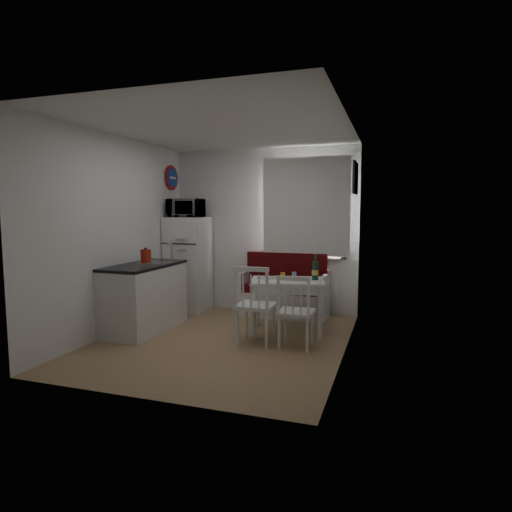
# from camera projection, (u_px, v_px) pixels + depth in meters

# --- Properties ---
(floor) EXTENTS (3.00, 3.50, 0.02)m
(floor) POSITION_uv_depth(u_px,v_px,m) (223.00, 341.00, 5.34)
(floor) COLOR #9F7E54
(floor) RESTS_ON ground
(ceiling) EXTENTS (3.00, 3.50, 0.02)m
(ceiling) POSITION_uv_depth(u_px,v_px,m) (221.00, 127.00, 5.06)
(ceiling) COLOR white
(ceiling) RESTS_ON wall_back
(wall_back) EXTENTS (3.00, 0.02, 2.60)m
(wall_back) POSITION_uv_depth(u_px,v_px,m) (264.00, 231.00, 6.85)
(wall_back) COLOR white
(wall_back) RESTS_ON floor
(wall_front) EXTENTS (3.00, 0.02, 2.60)m
(wall_front) POSITION_uv_depth(u_px,v_px,m) (140.00, 249.00, 3.55)
(wall_front) COLOR white
(wall_front) RESTS_ON floor
(wall_left) EXTENTS (0.02, 3.50, 2.60)m
(wall_left) POSITION_uv_depth(u_px,v_px,m) (117.00, 235.00, 5.66)
(wall_left) COLOR white
(wall_left) RESTS_ON floor
(wall_right) EXTENTS (0.02, 3.50, 2.60)m
(wall_right) POSITION_uv_depth(u_px,v_px,m) (347.00, 239.00, 4.74)
(wall_right) COLOR white
(wall_right) RESTS_ON floor
(window) EXTENTS (1.22, 0.06, 1.47)m
(window) POSITION_uv_depth(u_px,v_px,m) (307.00, 210.00, 6.58)
(window) COLOR silver
(window) RESTS_ON wall_back
(curtain) EXTENTS (1.35, 0.02, 1.50)m
(curtain) POSITION_uv_depth(u_px,v_px,m) (306.00, 207.00, 6.51)
(curtain) COLOR white
(curtain) RESTS_ON wall_back
(kitchen_counter) EXTENTS (0.62, 1.32, 1.16)m
(kitchen_counter) POSITION_uv_depth(u_px,v_px,m) (145.00, 297.00, 5.81)
(kitchen_counter) COLOR silver
(kitchen_counter) RESTS_ON floor
(wall_sign) EXTENTS (0.03, 0.40, 0.40)m
(wall_sign) POSITION_uv_depth(u_px,v_px,m) (172.00, 178.00, 6.94)
(wall_sign) COLOR navy
(wall_sign) RESTS_ON wall_left
(picture_frame) EXTENTS (0.04, 0.52, 0.42)m
(picture_frame) POSITION_uv_depth(u_px,v_px,m) (355.00, 178.00, 5.71)
(picture_frame) COLOR black
(picture_frame) RESTS_ON wall_right
(bench) EXTENTS (1.35, 0.52, 0.96)m
(bench) POSITION_uv_depth(u_px,v_px,m) (284.00, 295.00, 6.61)
(bench) COLOR silver
(bench) RESTS_ON floor
(dining_table) EXTENTS (1.08, 0.87, 0.71)m
(dining_table) POSITION_uv_depth(u_px,v_px,m) (287.00, 286.00, 5.65)
(dining_table) COLOR silver
(dining_table) RESTS_ON floor
(chair_left) EXTENTS (0.46, 0.44, 0.52)m
(chair_left) POSITION_uv_depth(u_px,v_px,m) (253.00, 297.00, 5.09)
(chair_left) COLOR silver
(chair_left) RESTS_ON floor
(chair_right) EXTENTS (0.41, 0.40, 0.47)m
(chair_right) POSITION_uv_depth(u_px,v_px,m) (294.00, 304.00, 4.95)
(chair_right) COLOR silver
(chair_right) RESTS_ON floor
(fridge) EXTENTS (0.61, 0.61, 1.51)m
(fridge) POSITION_uv_depth(u_px,v_px,m) (188.00, 264.00, 6.95)
(fridge) COLOR white
(fridge) RESTS_ON floor
(microwave) EXTENTS (0.53, 0.36, 0.29)m
(microwave) POSITION_uv_depth(u_px,v_px,m) (186.00, 208.00, 6.80)
(microwave) COLOR white
(microwave) RESTS_ON fridge
(kettle) EXTENTS (0.17, 0.17, 0.22)m
(kettle) POSITION_uv_depth(u_px,v_px,m) (146.00, 256.00, 5.70)
(kettle) COLOR #AC230D
(kettle) RESTS_ON kitchen_counter
(wine_bottle) EXTENTS (0.09, 0.09, 0.34)m
(wine_bottle) POSITION_uv_depth(u_px,v_px,m) (315.00, 267.00, 5.61)
(wine_bottle) COLOR #133C24
(wine_bottle) RESTS_ON dining_table
(drinking_glass_orange) EXTENTS (0.06, 0.06, 0.10)m
(drinking_glass_orange) POSITION_uv_depth(u_px,v_px,m) (283.00, 276.00, 5.60)
(drinking_glass_orange) COLOR yellow
(drinking_glass_orange) RESTS_ON dining_table
(drinking_glass_blue) EXTENTS (0.06, 0.06, 0.10)m
(drinking_glass_blue) POSITION_uv_depth(u_px,v_px,m) (294.00, 276.00, 5.66)
(drinking_glass_blue) COLOR #86C0E4
(drinking_glass_blue) RESTS_ON dining_table
(plate) EXTENTS (0.26, 0.26, 0.02)m
(plate) POSITION_uv_depth(u_px,v_px,m) (266.00, 278.00, 5.75)
(plate) COLOR white
(plate) RESTS_ON dining_table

